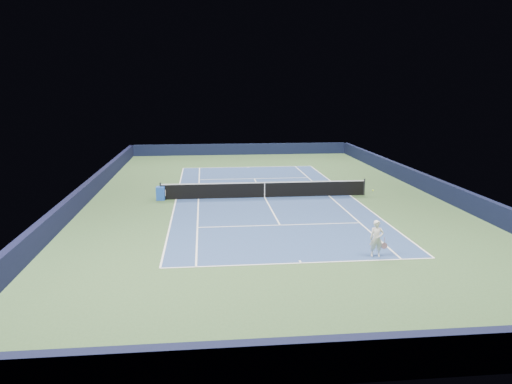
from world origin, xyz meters
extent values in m
plane|color=#314D2A|center=(0.00, 0.00, 0.00)|extent=(40.00, 40.00, 0.00)
cube|color=black|center=(0.00, 19.82, 0.55)|extent=(22.00, 0.35, 1.10)
cube|color=black|center=(0.00, -19.82, 0.55)|extent=(22.00, 0.35, 1.10)
cube|color=black|center=(10.82, 0.00, 0.55)|extent=(0.35, 40.00, 1.10)
cube|color=black|center=(-10.82, 0.00, 0.55)|extent=(0.35, 40.00, 1.10)
cube|color=navy|center=(0.00, 0.00, 0.00)|extent=(10.97, 23.77, 0.01)
cube|color=white|center=(0.00, 11.88, 0.01)|extent=(10.97, 0.08, 0.00)
cube|color=white|center=(0.00, -11.88, 0.01)|extent=(10.97, 0.08, 0.00)
cube|color=white|center=(5.49, 0.00, 0.01)|extent=(0.08, 23.77, 0.00)
cube|color=white|center=(-5.49, 0.00, 0.01)|extent=(0.08, 23.77, 0.00)
cube|color=white|center=(4.12, 0.00, 0.01)|extent=(0.08, 23.77, 0.00)
cube|color=white|center=(-4.12, 0.00, 0.01)|extent=(0.08, 23.77, 0.00)
cube|color=white|center=(0.00, 6.40, 0.01)|extent=(8.23, 0.08, 0.00)
cube|color=white|center=(0.00, -6.40, 0.01)|extent=(8.23, 0.08, 0.00)
cube|color=white|center=(0.00, 0.00, 0.01)|extent=(0.08, 12.80, 0.00)
cube|color=white|center=(0.00, 11.73, 0.01)|extent=(0.08, 0.30, 0.00)
cube|color=white|center=(0.00, -11.73, 0.01)|extent=(0.08, 0.30, 0.00)
cylinder|color=black|center=(-6.40, 0.00, 0.54)|extent=(0.10, 0.10, 1.07)
cylinder|color=black|center=(6.40, 0.00, 0.54)|extent=(0.10, 0.10, 1.07)
cube|color=black|center=(0.00, 0.00, 0.46)|extent=(12.80, 0.03, 0.91)
cube|color=white|center=(0.00, 0.00, 0.94)|extent=(12.80, 0.04, 0.06)
cube|color=white|center=(0.00, 0.00, 0.46)|extent=(0.05, 0.04, 0.91)
cube|color=#1E4CB4|center=(-6.40, -0.05, 0.42)|extent=(0.53, 0.49, 0.83)
cube|color=white|center=(-6.11, -0.05, 0.45)|extent=(0.02, 0.37, 0.37)
imported|color=white|center=(3.20, -11.41, 0.76)|extent=(0.60, 0.45, 1.51)
cylinder|color=pink|center=(3.52, -11.46, 0.70)|extent=(0.03, 0.03, 0.25)
cylinder|color=black|center=(3.52, -11.46, 0.46)|extent=(0.25, 0.02, 0.25)
cylinder|color=#C8819E|center=(3.52, -11.46, 0.46)|extent=(0.27, 0.02, 0.27)
sphere|color=#CCF233|center=(3.30, -10.41, 2.55)|extent=(0.07, 0.07, 0.07)
camera|label=1|loc=(-3.71, -30.21, 6.86)|focal=35.00mm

